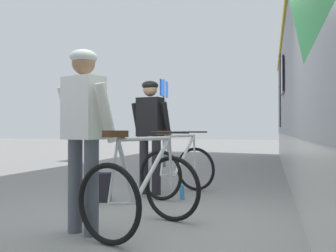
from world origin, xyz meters
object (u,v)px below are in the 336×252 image
object	(u,v)px
backpack_on_platform	(100,187)
water_bottle_near_the_bikes	(182,192)
bicycle_far_white	(179,169)
platform_sign_post	(164,108)
cyclist_far_in_dark	(150,126)
bicycle_near_silver	(143,191)
cyclist_near_in_white	(84,123)

from	to	relation	value
backpack_on_platform	water_bottle_near_the_bikes	world-z (taller)	backpack_on_platform
bicycle_far_white	water_bottle_near_the_bikes	bearing A→B (deg)	-69.43
backpack_on_platform	platform_sign_post	xyz separation A→B (m)	(-0.54, 5.11, 1.42)
cyclist_far_in_dark	water_bottle_near_the_bikes	distance (m)	1.16
bicycle_near_silver	backpack_on_platform	world-z (taller)	bicycle_near_silver
cyclist_near_in_white	backpack_on_platform	bearing A→B (deg)	110.01
bicycle_far_white	platform_sign_post	world-z (taller)	platform_sign_post
water_bottle_near_the_bikes	platform_sign_post	world-z (taller)	platform_sign_post
cyclist_near_in_white	platform_sign_post	size ratio (longest dim) A/B	0.73
cyclist_far_in_dark	platform_sign_post	bearing A→B (deg)	103.17
cyclist_near_in_white	bicycle_near_silver	size ratio (longest dim) A/B	1.43
bicycle_far_white	platform_sign_post	size ratio (longest dim) A/B	0.51
water_bottle_near_the_bikes	cyclist_far_in_dark	bearing A→B (deg)	151.84
backpack_on_platform	water_bottle_near_the_bikes	xyz separation A→B (m)	(1.06, 0.46, -0.10)
bicycle_near_silver	water_bottle_near_the_bikes	bearing A→B (deg)	91.00
backpack_on_platform	water_bottle_near_the_bikes	bearing A→B (deg)	10.37
bicycle_near_silver	platform_sign_post	world-z (taller)	platform_sign_post
bicycle_near_silver	bicycle_far_white	world-z (taller)	same
cyclist_far_in_dark	bicycle_near_silver	bearing A→B (deg)	-73.60
bicycle_near_silver	platform_sign_post	distance (m)	6.74
bicycle_near_silver	platform_sign_post	bearing A→B (deg)	104.23
cyclist_far_in_dark	platform_sign_post	distance (m)	4.49
bicycle_far_white	cyclist_far_in_dark	bearing A→B (deg)	-175.25
cyclist_near_in_white	bicycle_far_white	size ratio (longest dim) A/B	1.43
cyclist_near_in_white	platform_sign_post	distance (m)	6.75
bicycle_far_white	backpack_on_platform	xyz separation A→B (m)	(-0.93, -0.81, -0.20)
backpack_on_platform	cyclist_far_in_dark	bearing A→B (deg)	45.28
cyclist_near_in_white	platform_sign_post	xyz separation A→B (m)	(-1.10, 6.64, 0.57)
platform_sign_post	bicycle_far_white	bearing A→B (deg)	-71.17
water_bottle_near_the_bikes	platform_sign_post	xyz separation A→B (m)	(-1.60, 4.65, 1.52)
cyclist_far_in_dark	cyclist_near_in_white	bearing A→B (deg)	-87.97
platform_sign_post	backpack_on_platform	bearing A→B (deg)	-83.98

